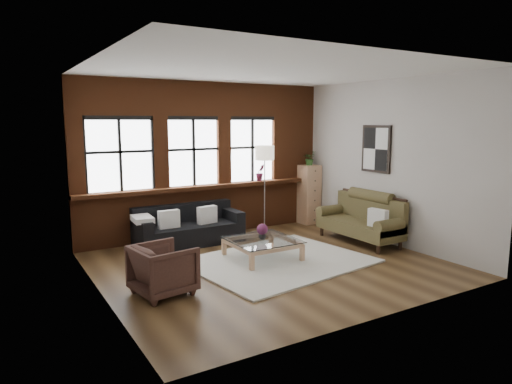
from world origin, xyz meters
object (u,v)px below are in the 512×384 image
vintage_settee (359,218)px  drawer_chest (309,194)px  coffee_table (262,249)px  dark_sofa (189,225)px  armchair (163,269)px  vase (262,235)px  floor_lamp (265,187)px

vintage_settee → drawer_chest: 1.94m
drawer_chest → coffee_table: bearing=-142.4°
dark_sofa → drawer_chest: 3.20m
armchair → vase: bearing=-80.8°
coffee_table → vintage_settee: bearing=-0.6°
vase → drawer_chest: (2.47, 1.90, 0.26)m
vase → armchair: bearing=-161.8°
dark_sofa → drawer_chest: bearing=5.2°
vase → dark_sofa: bearing=113.5°
dark_sofa → armchair: size_ratio=2.66×
vintage_settee → armchair: (-4.29, -0.65, -0.14)m
drawer_chest → floor_lamp: size_ratio=0.68×
floor_lamp → vase: bearing=-123.2°
coffee_table → vase: vase is taller
vintage_settee → floor_lamp: size_ratio=0.92×
armchair → coffee_table: bearing=-80.8°
vintage_settee → drawer_chest: bearing=83.7°
coffee_table → vase: 0.25m
coffee_table → floor_lamp: size_ratio=0.55×
armchair → coffee_table: size_ratio=0.70×
armchair → drawer_chest: (4.51, 2.57, 0.33)m
dark_sofa → vintage_settee: vintage_settee is taller
dark_sofa → coffee_table: (0.70, -1.61, -0.20)m
vintage_settee → coffee_table: 2.28m
vase → floor_lamp: size_ratio=0.07×
armchair → dark_sofa: bearing=-39.4°
vintage_settee → coffee_table: (-2.26, 0.02, -0.32)m
coffee_table → floor_lamp: bearing=56.8°
vintage_settee → drawer_chest: size_ratio=1.35×
vase → drawer_chest: 3.12m
drawer_chest → vase: bearing=-142.4°
vintage_settee → coffee_table: vintage_settee is taller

